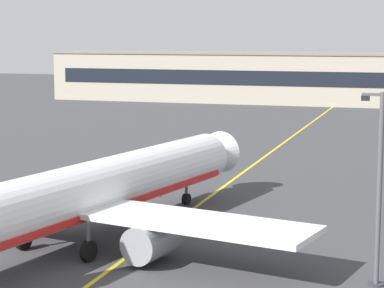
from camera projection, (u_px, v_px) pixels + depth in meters
The scene contains 5 objects.
taxiway_centreline at pixel (206, 200), 63.97m from camera, with size 0.30×180.00×0.01m, color yellow.
airliner_foreground at pixel (73, 197), 49.14m from camera, with size 32.27×41.10×11.65m.
apron_lamp_post at pixel (380, 185), 41.60m from camera, with size 2.24×0.90×10.71m.
safety_cone_by_nose_gear at pixel (156, 194), 64.99m from camera, with size 0.44×0.44×0.55m.
terminal_building at pixel (377, 79), 145.43m from camera, with size 130.15×12.40×9.93m.
Camera 1 is at (17.01, -30.28, 13.89)m, focal length 71.68 mm.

